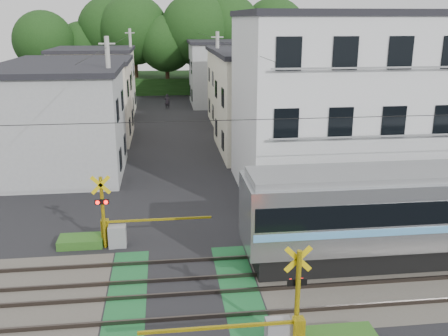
{
  "coord_description": "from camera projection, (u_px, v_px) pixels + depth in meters",
  "views": [
    {
      "loc": [
        -0.45,
        -15.3,
        8.91
      ],
      "look_at": [
        2.02,
        5.0,
        2.76
      ],
      "focal_mm": 40.0,
      "sensor_mm": 36.0,
      "label": 1
    }
  ],
  "objects": [
    {
      "name": "track_bed",
      "position": [
        183.0,
        287.0,
        17.15
      ],
      "size": [
        120.0,
        120.0,
        0.14
      ],
      "color": "#47423A",
      "rests_on": "ground"
    },
    {
      "name": "pedestrian",
      "position": [
        167.0,
        101.0,
        50.95
      ],
      "size": [
        0.65,
        0.52,
        1.53
      ],
      "primitive_type": "imported",
      "rotation": [
        0.0,
        0.0,
        2.82
      ],
      "color": "#2A252E",
      "rests_on": "ground"
    },
    {
      "name": "houses_row",
      "position": [
        172.0,
        90.0,
        40.9
      ],
      "size": [
        22.07,
        31.35,
        6.8
      ],
      "color": "#A2A5A7",
      "rests_on": "ground"
    },
    {
      "name": "crossing_signal_near",
      "position": [
        282.0,
        328.0,
        13.79
      ],
      "size": [
        4.74,
        0.65,
        3.09
      ],
      "color": "yellow",
      "rests_on": "ground"
    },
    {
      "name": "catenary",
      "position": [
        359.0,
        179.0,
        16.83
      ],
      "size": [
        60.0,
        5.04,
        7.0
      ],
      "color": "#2D2D33",
      "rests_on": "ground"
    },
    {
      "name": "ground",
      "position": [
        183.0,
        288.0,
        17.17
      ],
      "size": [
        120.0,
        120.0,
        0.0
      ],
      "primitive_type": "plane",
      "color": "black"
    },
    {
      "name": "utility_poles",
      "position": [
        155.0,
        85.0,
        37.74
      ],
      "size": [
        7.9,
        42.0,
        8.0
      ],
      "color": "#A5A5A0",
      "rests_on": "ground"
    },
    {
      "name": "apartment_block",
      "position": [
        338.0,
        104.0,
        25.83
      ],
      "size": [
        10.2,
        8.36,
        9.3
      ],
      "color": "silver",
      "rests_on": "ground"
    },
    {
      "name": "weed_patches",
      "position": [
        234.0,
        282.0,
        17.23
      ],
      "size": [
        10.25,
        8.8,
        0.4
      ],
      "color": "#2D5E1E",
      "rests_on": "ground"
    },
    {
      "name": "crossing_signal_far",
      "position": [
        115.0,
        230.0,
        20.14
      ],
      "size": [
        4.74,
        0.65,
        3.09
      ],
      "color": "yellow",
      "rests_on": "ground"
    },
    {
      "name": "tree_hill",
      "position": [
        171.0,
        43.0,
        60.58
      ],
      "size": [
        40.0,
        14.02,
        11.85
      ],
      "color": "#193A13",
      "rests_on": "ground"
    }
  ]
}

